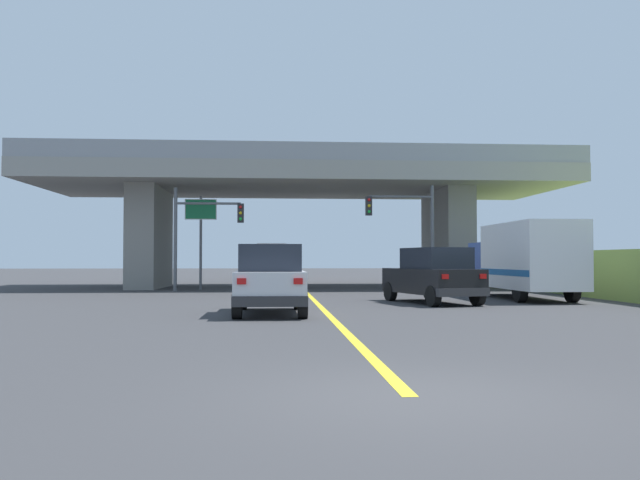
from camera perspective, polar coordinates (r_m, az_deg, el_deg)
ground at (r=37.99m, az=-1.67°, el=-4.11°), size 160.00×160.00×0.00m
overpass_bridge at (r=38.14m, az=-1.66°, el=3.81°), size 29.35×10.83×7.48m
lane_divider_stripe at (r=21.35m, az=0.22°, el=-5.98°), size 0.20×27.32×0.01m
suv_lead at (r=19.30m, az=-4.33°, el=-3.43°), size 2.02×4.47×2.02m
suv_crossing at (r=24.31m, az=9.77°, el=-3.05°), size 3.02×4.92×2.02m
box_truck at (r=27.80m, az=17.31°, el=-1.60°), size 2.33×7.46×3.03m
sedan_oncoming at (r=44.74m, az=-3.08°, el=-2.44°), size 1.87×4.67×2.02m
traffic_signal_nearside at (r=33.61m, az=7.72°, el=1.52°), size 3.51×0.36×5.36m
traffic_signal_farside at (r=33.44m, az=-10.36°, el=1.20°), size 3.49×0.36×5.19m
highway_sign at (r=35.25m, az=-10.30°, el=1.70°), size 1.67×0.17×4.95m
semi_truck_distant at (r=55.01m, az=-4.20°, el=-1.75°), size 2.33×7.33×2.87m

